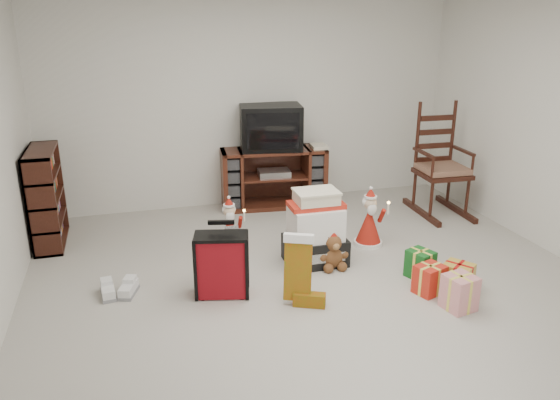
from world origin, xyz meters
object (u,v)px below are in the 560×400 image
object	(u,v)px
rocking_chair	(439,174)
sneaker_pair	(118,290)
crt_television	(271,127)
teddy_bear	(332,253)
gift_pile	(315,232)
mrs_claus_figurine	(230,229)
red_suitcase	(222,265)
gift_cluster	(434,279)
tv_stand	(274,178)
santa_figurine	(369,223)
bookshelf	(47,199)

from	to	relation	value
rocking_chair	sneaker_pair	xyz separation A→B (m)	(-3.71, -1.09, -0.42)
sneaker_pair	crt_television	xyz separation A→B (m)	(1.85, 1.85, 0.94)
teddy_bear	crt_television	distance (m)	2.04
crt_television	sneaker_pair	bearing A→B (deg)	-125.82
gift_pile	crt_television	bearing A→B (deg)	89.79
gift_pile	mrs_claus_figurine	xyz separation A→B (m)	(-0.72, 0.55, -0.10)
rocking_chair	red_suitcase	distance (m)	3.15
red_suitcase	gift_cluster	xyz separation A→B (m)	(1.76, -0.44, -0.16)
tv_stand	santa_figurine	distance (m)	1.57
gift_pile	sneaker_pair	world-z (taller)	gift_pile
bookshelf	crt_television	bearing A→B (deg)	10.78
mrs_claus_figurine	crt_television	bearing A→B (deg)	56.97
rocking_chair	sneaker_pair	world-z (taller)	rocking_chair
tv_stand	gift_pile	bearing A→B (deg)	-85.97
tv_stand	crt_television	world-z (taller)	crt_television
mrs_claus_figurine	bookshelf	bearing A→B (deg)	159.10
sneaker_pair	gift_pile	bearing A→B (deg)	8.50
santa_figurine	mrs_claus_figurine	xyz separation A→B (m)	(-1.39, 0.30, -0.03)
tv_stand	sneaker_pair	bearing A→B (deg)	-129.96
bookshelf	crt_television	size ratio (longest dim) A/B	1.26
rocking_chair	mrs_claus_figurine	size ratio (longest dim) A/B	2.47
bookshelf	gift_cluster	xyz separation A→B (m)	(3.27, -2.05, -0.36)
sneaker_pair	bookshelf	bearing A→B (deg)	119.42
tv_stand	crt_television	size ratio (longest dim) A/B	1.66
crt_television	teddy_bear	bearing A→B (deg)	-78.05
gift_cluster	gift_pile	bearing A→B (deg)	133.76
mrs_claus_figurine	sneaker_pair	distance (m)	1.32
tv_stand	santa_figurine	world-z (taller)	tv_stand
gift_pile	sneaker_pair	distance (m)	1.85
rocking_chair	crt_television	xyz separation A→B (m)	(-1.86, 0.76, 0.52)
red_suitcase	santa_figurine	world-z (taller)	red_suitcase
santa_figurine	sneaker_pair	distance (m)	2.54
gift_pile	santa_figurine	distance (m)	0.72
mrs_claus_figurine	gift_cluster	bearing A→B (deg)	-42.34
red_suitcase	santa_figurine	bearing A→B (deg)	34.67
rocking_chair	santa_figurine	size ratio (longest dim) A/B	2.20
bookshelf	rocking_chair	xyz separation A→B (m)	(4.36, -0.28, -0.02)
rocking_chair	santa_figurine	xyz separation A→B (m)	(-1.21, -0.69, -0.23)
tv_stand	rocking_chair	xyz separation A→B (m)	(1.83, -0.74, 0.10)
bookshelf	sneaker_pair	bearing A→B (deg)	-64.47
sneaker_pair	crt_television	world-z (taller)	crt_television
santa_figurine	red_suitcase	bearing A→B (deg)	-158.93
santa_figurine	crt_television	bearing A→B (deg)	113.92
tv_stand	red_suitcase	distance (m)	2.31
bookshelf	rocking_chair	bearing A→B (deg)	-3.70
gift_pile	teddy_bear	size ratio (longest dim) A/B	2.07
bookshelf	mrs_claus_figurine	distance (m)	1.90
tv_stand	teddy_bear	size ratio (longest dim) A/B	3.80
gift_cluster	rocking_chair	bearing A→B (deg)	58.28
tv_stand	sneaker_pair	size ratio (longest dim) A/B	3.88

